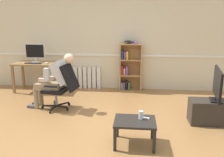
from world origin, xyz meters
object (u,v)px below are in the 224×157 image
object	(u,v)px
person_seated	(55,79)
tv_screen	(218,84)
imac_monitor	(35,52)
radiator	(87,77)
coffee_table	(135,124)
bookshelf	(129,67)
computer_mouse	(46,63)
computer_desk	(37,67)
drinking_glass	(141,115)
office_chair	(62,85)
tv_stand	(214,112)
keyboard	(33,63)
spare_remote	(145,118)

from	to	relation	value
person_seated	tv_screen	xyz separation A→B (m)	(3.13, -0.44, 0.10)
imac_monitor	radiator	bearing A→B (deg)	13.40
coffee_table	tv_screen	bearing A→B (deg)	32.78
tv_screen	bookshelf	bearing A→B (deg)	49.80
computer_mouse	coffee_table	distance (m)	3.42
computer_desk	drinking_glass	xyz separation A→B (m)	(2.68, -2.56, -0.19)
coffee_table	office_chair	bearing A→B (deg)	138.57
tv_screen	person_seated	bearing A→B (deg)	92.47
computer_mouse	tv_stand	xyz separation A→B (m)	(3.73, -1.58, -0.56)
keyboard	radiator	bearing A→B (deg)	22.30
computer_desk	coffee_table	xyz separation A→B (m)	(2.60, -2.62, -0.31)
tv_screen	computer_desk	bearing A→B (deg)	77.74
keyboard	drinking_glass	bearing A→B (deg)	-41.63
office_chair	spare_remote	size ratio (longest dim) A/B	6.51
computer_desk	radiator	xyz separation A→B (m)	(1.25, 0.39, -0.34)
computer_mouse	tv_screen	world-z (taller)	tv_screen
computer_desk	tv_screen	bearing A→B (deg)	-22.79
keyboard	coffee_table	xyz separation A→B (m)	(2.64, -2.48, -0.44)
radiator	spare_remote	bearing A→B (deg)	-63.05
radiator	office_chair	world-z (taller)	office_chair
computer_desk	office_chair	size ratio (longest dim) A/B	1.19
computer_desk	bookshelf	distance (m)	2.43
person_seated	drinking_glass	distance (m)	2.22
imac_monitor	person_seated	size ratio (longest dim) A/B	0.44
tv_stand	spare_remote	bearing A→B (deg)	-147.07
tv_screen	spare_remote	size ratio (longest dim) A/B	5.96
office_chair	tv_stand	xyz separation A→B (m)	(2.97, -0.42, -0.31)
coffee_table	person_seated	bearing A→B (deg)	140.98
computer_desk	tv_screen	distance (m)	4.38
computer_mouse	tv_stand	bearing A→B (deg)	-22.93
bookshelf	drinking_glass	bearing A→B (deg)	-84.55
computer_mouse	bookshelf	distance (m)	2.15
computer_desk	tv_stand	size ratio (longest dim) A/B	1.31
computer_desk	person_seated	xyz separation A→B (m)	(0.90, -1.25, 0.00)
imac_monitor	tv_screen	bearing A→B (deg)	-23.42
drinking_glass	bookshelf	bearing A→B (deg)	95.45
keyboard	computer_mouse	xyz separation A→B (m)	(0.35, 0.02, 0.01)
tv_stand	computer_desk	bearing A→B (deg)	157.20
keyboard	person_seated	size ratio (longest dim) A/B	0.35
computer_desk	computer_mouse	distance (m)	0.36
keyboard	spare_remote	xyz separation A→B (m)	(2.78, -2.39, -0.37)
imac_monitor	coffee_table	size ratio (longest dim) A/B	0.84
radiator	drinking_glass	xyz separation A→B (m)	(1.43, -2.95, 0.15)
computer_desk	bookshelf	bearing A→B (deg)	6.94
keyboard	spare_remote	size ratio (longest dim) A/B	2.77
computer_mouse	keyboard	bearing A→B (deg)	-176.71
imac_monitor	office_chair	size ratio (longest dim) A/B	0.53
keyboard	tv_screen	world-z (taller)	tv_screen
bookshelf	tv_stand	xyz separation A→B (m)	(1.62, -1.99, -0.41)
person_seated	drinking_glass	xyz separation A→B (m)	(1.78, -1.31, -0.19)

